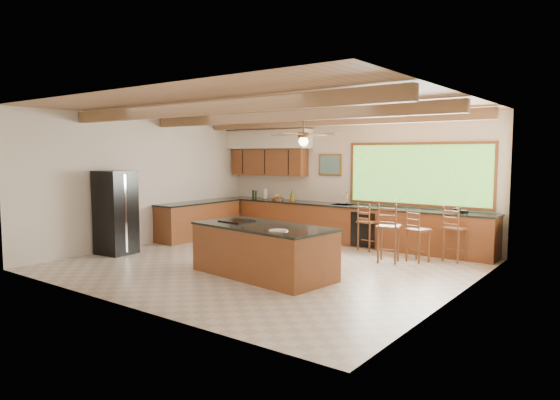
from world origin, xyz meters
The scene contains 9 objects.
ground centered at (0.00, 0.00, 0.00)m, with size 7.20×7.20×0.00m, color beige.
room_shell centered at (-0.17, 0.65, 2.21)m, with size 7.27×6.54×3.02m.
counter_run centered at (-0.82, 2.52, 0.46)m, with size 7.12×3.10×1.23m.
island centered at (0.49, -0.72, 0.45)m, with size 2.67×1.49×0.91m.
refrigerator centered at (-3.22, -1.09, 0.89)m, with size 0.76×0.74×1.77m.
bar_stool_a centered at (0.90, 2.39, 0.62)m, with size 0.42×0.42×1.05m.
bar_stool_b centered at (1.77, 1.54, 0.69)m, with size 0.51×0.51×1.17m.
bar_stool_c centered at (2.79, 2.39, 0.65)m, with size 0.46×0.46×1.10m.
bar_stool_d centered at (2.23, 1.91, 0.63)m, with size 0.48×0.48×1.06m.
Camera 1 is at (5.86, -7.40, 2.13)m, focal length 32.00 mm.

